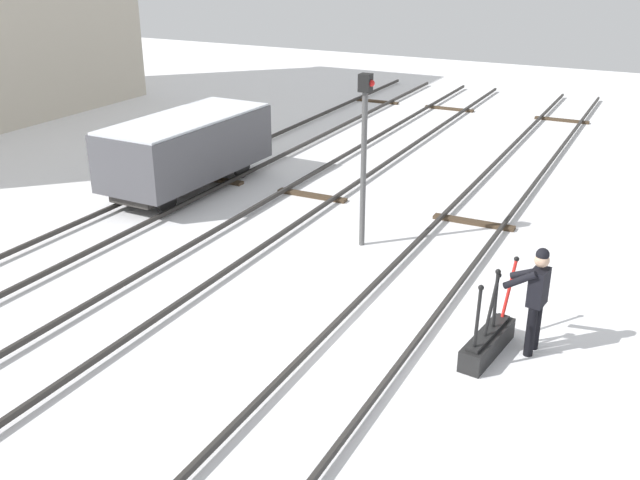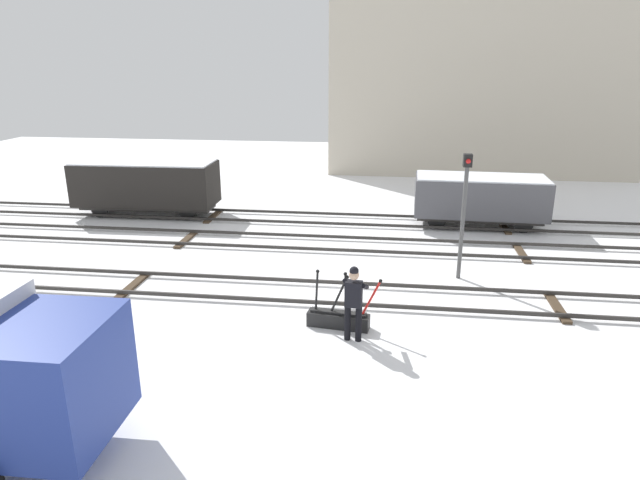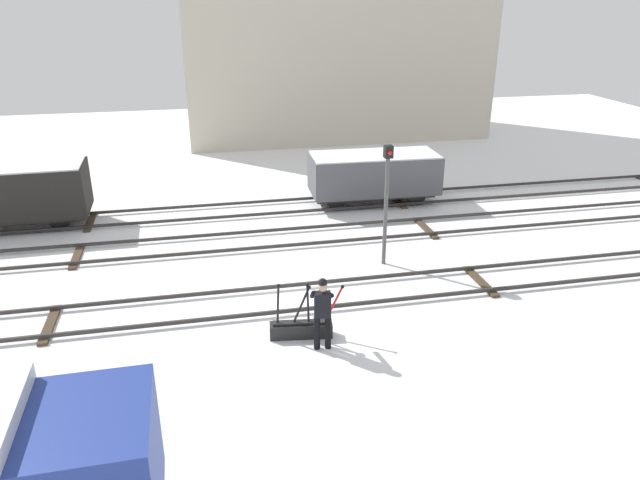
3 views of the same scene
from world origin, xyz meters
The scene contains 10 objects.
ground_plane centered at (0.00, 0.00, 0.00)m, with size 60.00×60.00×0.00m, color white.
track_main_line centered at (0.00, 0.00, 0.11)m, with size 44.00×1.94×0.18m.
track_siding_near centered at (0.00, 4.30, 0.11)m, with size 44.00×1.94×0.18m.
track_siding_far centered at (0.00, 7.44, 0.11)m, with size 44.00×1.94×0.18m.
switch_lever_frame centered at (0.26, -1.81, 0.25)m, with size 1.82×0.55×1.45m.
rail_worker centered at (0.66, -2.40, 1.05)m, with size 0.60×0.68×1.83m.
signal_post centered at (3.52, 1.84, 2.29)m, with size 0.24×0.32×3.73m.
apartment_building centered at (6.23, 20.25, 6.37)m, with size 17.04×6.83×12.73m.
freight_car_mid_siding centered at (4.86, 7.44, 1.18)m, with size 5.03×2.21×2.00m.
freight_car_near_switch centered at (-8.67, 7.44, 1.32)m, with size 5.81×2.18×2.28m.
Camera 3 is at (-1.94, -14.30, 7.83)m, focal length 33.73 mm.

